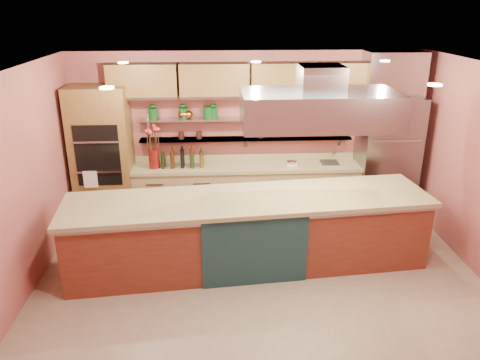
{
  "coord_description": "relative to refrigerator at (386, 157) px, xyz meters",
  "views": [
    {
      "loc": [
        -0.58,
        -5.33,
        3.53
      ],
      "look_at": [
        -0.23,
        1.0,
        1.12
      ],
      "focal_mm": 35.0,
      "sensor_mm": 36.0,
      "label": 1
    }
  ],
  "objects": [
    {
      "name": "floor",
      "position": [
        -2.35,
        -2.14,
        -1.06
      ],
      "size": [
        6.0,
        5.0,
        0.02
      ],
      "primitive_type": "cube",
      "color": "gray",
      "rests_on": "ground"
    },
    {
      "name": "ceiling",
      "position": [
        -2.35,
        -2.14,
        1.75
      ],
      "size": [
        6.0,
        5.0,
        0.02
      ],
      "primitive_type": "cube",
      "color": "black",
      "rests_on": "wall_back"
    },
    {
      "name": "wall_back",
      "position": [
        -2.35,
        0.36,
        0.35
      ],
      "size": [
        6.0,
        0.04,
        2.8
      ],
      "primitive_type": "cube",
      "color": "#AE5752",
      "rests_on": "floor"
    },
    {
      "name": "wall_front",
      "position": [
        -2.35,
        -4.64,
        0.35
      ],
      "size": [
        6.0,
        0.04,
        2.8
      ],
      "primitive_type": "cube",
      "color": "#AE5752",
      "rests_on": "floor"
    },
    {
      "name": "wall_left",
      "position": [
        -5.35,
        -2.14,
        0.35
      ],
      "size": [
        0.04,
        5.0,
        2.8
      ],
      "primitive_type": "cube",
      "color": "#AE5752",
      "rests_on": "floor"
    },
    {
      "name": "oven_stack",
      "position": [
        -4.8,
        0.04,
        0.1
      ],
      "size": [
        0.95,
        0.64,
        2.3
      ],
      "primitive_type": "cube",
      "color": "brown",
      "rests_on": "floor"
    },
    {
      "name": "refrigerator",
      "position": [
        0.0,
        0.0,
        0.0
      ],
      "size": [
        0.95,
        0.72,
        2.1
      ],
      "primitive_type": "cube",
      "color": "gray",
      "rests_on": "floor"
    },
    {
      "name": "back_counter",
      "position": [
        -2.4,
        0.06,
        -0.58
      ],
      "size": [
        3.84,
        0.64,
        0.93
      ],
      "primitive_type": "cube",
      "color": "#9E855E",
      "rests_on": "floor"
    },
    {
      "name": "wall_shelf_lower",
      "position": [
        -2.4,
        0.23,
        0.3
      ],
      "size": [
        3.6,
        0.26,
        0.03
      ],
      "primitive_type": "cube",
      "color": "#A2A3A9",
      "rests_on": "wall_back"
    },
    {
      "name": "wall_shelf_upper",
      "position": [
        -2.4,
        0.23,
        0.65
      ],
      "size": [
        3.6,
        0.26,
        0.03
      ],
      "primitive_type": "cube",
      "color": "#A2A3A9",
      "rests_on": "wall_back"
    },
    {
      "name": "upper_cabinets",
      "position": [
        -2.35,
        0.18,
        1.3
      ],
      "size": [
        4.6,
        0.36,
        0.55
      ],
      "primitive_type": "cube",
      "color": "brown",
      "rests_on": "wall_back"
    },
    {
      "name": "range_hood",
      "position": [
        -1.58,
        -1.6,
        1.2
      ],
      "size": [
        2.0,
        1.0,
        0.45
      ],
      "primitive_type": "cube",
      "color": "#A2A3A9",
      "rests_on": "ceiling"
    },
    {
      "name": "ceiling_downlights",
      "position": [
        -2.35,
        -1.94,
        1.72
      ],
      "size": [
        4.0,
        2.8,
        0.02
      ],
      "primitive_type": "cube",
      "color": "#FFE5A5",
      "rests_on": "ceiling"
    },
    {
      "name": "island",
      "position": [
        -2.48,
        -1.6,
        -0.54
      ],
      "size": [
        5.0,
        1.54,
        1.03
      ],
      "primitive_type": "cube",
      "rotation": [
        0.0,
        0.0,
        0.1
      ],
      "color": "brown",
      "rests_on": "floor"
    },
    {
      "name": "flower_vase",
      "position": [
        -3.95,
        0.01,
        0.04
      ],
      "size": [
        0.2,
        0.2,
        0.32
      ],
      "primitive_type": "cylinder",
      "rotation": [
        0.0,
        0.0,
        0.12
      ],
      "color": "#64100F",
      "rests_on": "back_counter"
    },
    {
      "name": "oil_bottle_cluster",
      "position": [
        -3.49,
        0.01,
        0.0
      ],
      "size": [
        0.79,
        0.43,
        0.24
      ],
      "primitive_type": "cube",
      "rotation": [
        0.0,
        0.0,
        -0.3
      ],
      "color": "black",
      "rests_on": "back_counter"
    },
    {
      "name": "kitchen_scale",
      "position": [
        -1.64,
        0.01,
        -0.07
      ],
      "size": [
        0.18,
        0.15,
        0.1
      ],
      "primitive_type": "cube",
      "rotation": [
        0.0,
        0.0,
        -0.11
      ],
      "color": "silver",
      "rests_on": "back_counter"
    },
    {
      "name": "bar_faucet",
      "position": [
        -0.91,
        0.11,
        -0.01
      ],
      "size": [
        0.04,
        0.04,
        0.22
      ],
      "primitive_type": "cylinder",
      "rotation": [
        0.0,
        0.0,
        0.32
      ],
      "color": "silver",
      "rests_on": "back_counter"
    },
    {
      "name": "copper_kettle",
      "position": [
        -3.38,
        0.23,
        0.74
      ],
      "size": [
        0.19,
        0.19,
        0.14
      ],
      "primitive_type": "ellipsoid",
      "rotation": [
        0.0,
        0.0,
        -0.1
      ],
      "color": "#C7742E",
      "rests_on": "wall_shelf_upper"
    },
    {
      "name": "green_canister",
      "position": [
        -3.04,
        0.23,
        0.76
      ],
      "size": [
        0.2,
        0.2,
        0.19
      ],
      "primitive_type": "cylinder",
      "rotation": [
        0.0,
        0.0,
        -0.33
      ],
      "color": "#0E4416",
      "rests_on": "wall_shelf_upper"
    }
  ]
}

